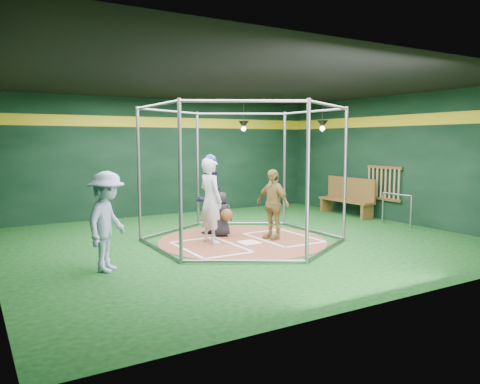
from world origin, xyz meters
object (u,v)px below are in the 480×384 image
batter_figure (211,199)px  umpire (210,201)px  visitor_leopard (273,204)px  dugout_bench (348,196)px

batter_figure → umpire: (0.48, 0.99, -0.17)m
batter_figure → umpire: batter_figure is taller
umpire → visitor_leopard: bearing=115.0°
umpire → dugout_bench: size_ratio=0.81×
batter_figure → dugout_bench: 5.54m
umpire → dugout_bench: (4.88, 0.37, -0.22)m
visitor_leopard → dugout_bench: size_ratio=0.81×
umpire → dugout_bench: 4.90m
batter_figure → umpire: 1.11m
batter_figure → visitor_leopard: (1.42, -0.33, -0.16)m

